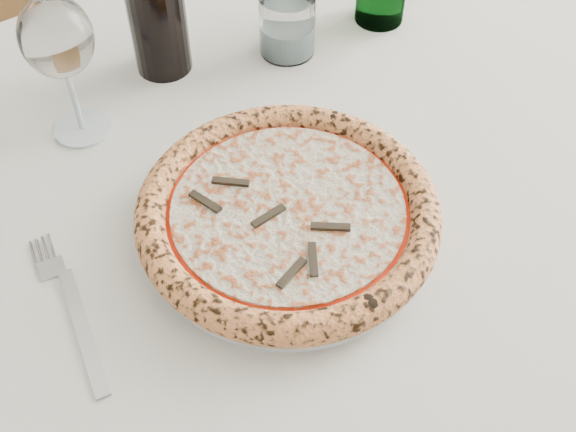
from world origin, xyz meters
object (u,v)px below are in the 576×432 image
Objects in this scene: plate at (288,223)px; pizza at (288,212)px; chair_far at (41,5)px; wine_glass at (57,41)px; tumbler at (287,28)px; dining_table at (245,219)px.

plate is 0.95× the size of pizza.
chair_far is 0.94m from pizza.
wine_glass is at bearing 116.11° from plate.
tumbler is at bearing -74.51° from chair_far.
wine_glass is at bearing -99.95° from chair_far.
tumbler is at bearing 0.63° from wine_glass.
tumbler is (0.29, 0.00, -0.09)m from wine_glass.
chair_far is 0.74m from wine_glass.
plate reaches higher than dining_table.
dining_table is at bearing -134.80° from tumbler.
pizza is 3.87× the size of tumbler.
plate is (0.01, -0.91, 0.23)m from chair_far.
chair_far is 11.35× the size of tumbler.
pizza is (0.01, -0.91, 0.25)m from chair_far.
pizza is 0.31m from wine_glass.
wine_glass is at bearing 128.47° from dining_table.
tumbler reaches higher than pizza.
wine_glass is 0.31m from tumbler.
chair_far reaches higher than pizza.
tumbler is (0.16, 0.26, 0.03)m from plate.
dining_table is 5.19× the size of plate.
pizza is at bearing -90.00° from dining_table.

